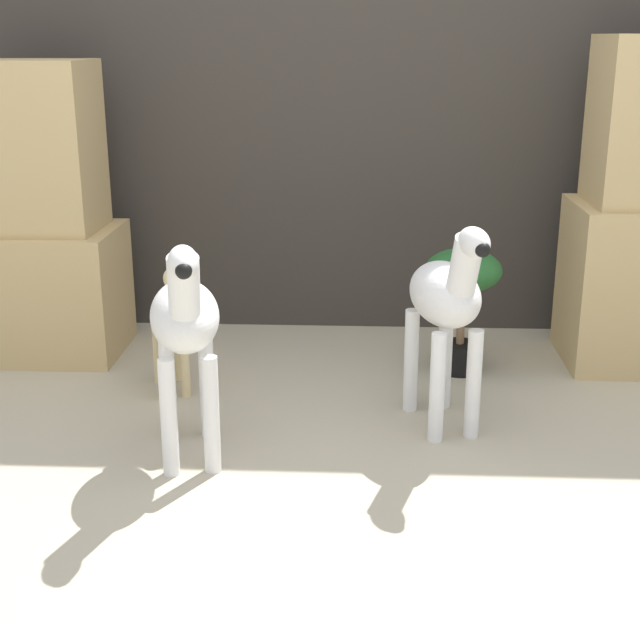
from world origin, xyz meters
name	(u,v)px	position (x,y,z in m)	size (l,w,h in m)	color
ground_plane	(327,521)	(0.00, 0.00, 0.00)	(14.00, 14.00, 0.00)	#B2A88E
wall_back	(344,71)	(0.00, 1.73, 1.10)	(6.40, 0.08, 2.20)	#38332D
rock_pillar_left	(37,228)	(-1.20, 1.30, 0.52)	(0.62, 0.47, 1.15)	tan
zebra_right	(447,302)	(0.36, 0.64, 0.43)	(0.30, 0.49, 0.71)	white
zebra_left	(185,325)	(-0.43, 0.36, 0.43)	(0.28, 0.49, 0.71)	white
giraffe_figurine	(170,326)	(-0.60, 0.88, 0.25)	(0.21, 0.36, 0.50)	beige
potted_palm_front	(463,285)	(0.46, 1.14, 0.35)	(0.29, 0.29, 0.48)	black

